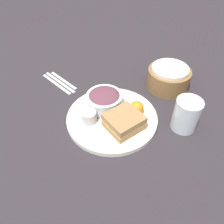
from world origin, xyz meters
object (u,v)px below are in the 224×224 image
(dressing_cup, at_px, (89,117))
(knife, at_px, (60,82))
(plate, at_px, (112,118))
(sandwich, at_px, (124,122))
(salad_bowl, at_px, (104,99))
(bread_basket, at_px, (168,78))
(spoon, at_px, (63,80))
(drink_glass, at_px, (186,115))
(fork, at_px, (56,84))

(dressing_cup, xyz_separation_m, knife, (-0.27, 0.06, -0.03))
(plate, xyz_separation_m, knife, (-0.31, -0.01, -0.01))
(sandwich, distance_m, salad_bowl, 0.12)
(plate, xyz_separation_m, sandwich, (0.06, -0.01, 0.03))
(salad_bowl, relative_size, dressing_cup, 2.56)
(sandwich, relative_size, knife, 0.61)
(bread_basket, height_order, knife, bread_basket)
(bread_basket, bearing_deg, salad_bowl, -104.82)
(salad_bowl, xyz_separation_m, knife, (-0.25, -0.02, -0.05))
(dressing_cup, xyz_separation_m, spoon, (-0.27, 0.08, -0.03))
(plate, height_order, drink_glass, drink_glass)
(salad_bowl, bearing_deg, sandwich, -10.57)
(plate, xyz_separation_m, spoon, (-0.31, 0.01, -0.01))
(plate, height_order, spoon, plate)
(dressing_cup, distance_m, fork, 0.28)
(sandwich, distance_m, spoon, 0.37)
(plate, relative_size, sandwich, 2.60)
(fork, bearing_deg, drink_glass, -162.03)
(salad_bowl, xyz_separation_m, dressing_cup, (0.02, -0.09, -0.01))
(salad_bowl, bearing_deg, bread_basket, 75.18)
(knife, bearing_deg, plate, -180.00)
(sandwich, height_order, knife, sandwich)
(knife, bearing_deg, drink_glass, -163.91)
(drink_glass, distance_m, knife, 0.53)
(salad_bowl, relative_size, bread_basket, 0.76)
(fork, bearing_deg, plate, -176.66)
(dressing_cup, bearing_deg, fork, 170.56)
(salad_bowl, bearing_deg, plate, -15.46)
(sandwich, bearing_deg, fork, -177.00)
(drink_glass, bearing_deg, knife, -162.40)
(sandwich, height_order, drink_glass, drink_glass)
(knife, bearing_deg, bread_basket, -138.86)
(salad_bowl, height_order, spoon, salad_bowl)
(sandwich, xyz_separation_m, bread_basket, (-0.04, 0.30, 0.00))
(dressing_cup, bearing_deg, salad_bowl, 102.25)
(dressing_cup, xyz_separation_m, fork, (-0.27, 0.05, -0.03))
(drink_glass, distance_m, fork, 0.53)
(bread_basket, distance_m, fork, 0.46)
(plate, xyz_separation_m, dressing_cup, (-0.04, -0.07, 0.03))
(bread_basket, bearing_deg, knife, -137.35)
(salad_bowl, bearing_deg, fork, -170.80)
(sandwich, bearing_deg, dressing_cup, -146.43)
(bread_basket, relative_size, fork, 0.90)
(bread_basket, bearing_deg, spoon, -139.13)
(dressing_cup, relative_size, knife, 0.25)
(fork, bearing_deg, bread_basket, -137.16)
(sandwich, height_order, salad_bowl, salad_bowl)
(drink_glass, xyz_separation_m, bread_basket, (-0.17, 0.14, -0.01))
(dressing_cup, relative_size, spoon, 0.30)
(fork, bearing_deg, dressing_cup, 169.05)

